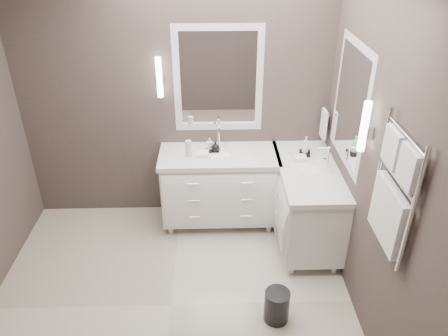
{
  "coord_description": "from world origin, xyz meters",
  "views": [
    {
      "loc": [
        0.39,
        -2.74,
        2.97
      ],
      "look_at": [
        0.48,
        0.7,
        0.98
      ],
      "focal_mm": 35.0,
      "sensor_mm": 36.0,
      "label": 1
    }
  ],
  "objects_px": {
    "vanity_back": "(219,184)",
    "waste_bin": "(277,306)",
    "vanity_right": "(306,199)",
    "towel_ladder": "(392,196)"
  },
  "relations": [
    {
      "from": "vanity_back",
      "to": "waste_bin",
      "type": "distance_m",
      "value": 1.51
    },
    {
      "from": "vanity_right",
      "to": "towel_ladder",
      "type": "bearing_deg",
      "value": -80.16
    },
    {
      "from": "vanity_right",
      "to": "waste_bin",
      "type": "xyz_separation_m",
      "value": [
        -0.43,
        -1.07,
        -0.34
      ]
    },
    {
      "from": "vanity_right",
      "to": "waste_bin",
      "type": "relative_size",
      "value": 4.19
    },
    {
      "from": "vanity_back",
      "to": "waste_bin",
      "type": "relative_size",
      "value": 4.19
    },
    {
      "from": "vanity_back",
      "to": "towel_ladder",
      "type": "relative_size",
      "value": 1.38
    },
    {
      "from": "towel_ladder",
      "to": "waste_bin",
      "type": "distance_m",
      "value": 1.42
    },
    {
      "from": "vanity_back",
      "to": "towel_ladder",
      "type": "xyz_separation_m",
      "value": [
        1.1,
        -1.63,
        0.91
      ]
    },
    {
      "from": "towel_ladder",
      "to": "vanity_back",
      "type": "bearing_deg",
      "value": 124.1
    },
    {
      "from": "vanity_back",
      "to": "towel_ladder",
      "type": "distance_m",
      "value": 2.16
    }
  ]
}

